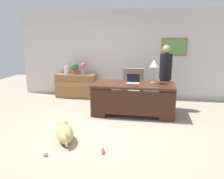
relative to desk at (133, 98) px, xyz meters
name	(u,v)px	position (x,y,z in m)	size (l,w,h in m)	color
ground_plane	(114,126)	(-0.33, -0.87, -0.43)	(12.00, 12.00, 0.00)	#9E937F
back_wall	(128,55)	(-0.32, 1.73, 0.92)	(7.00, 0.16, 2.70)	silver
desk	(133,98)	(0.00, 0.00, 0.00)	(1.98, 0.93, 0.78)	#422316
credenza	(76,86)	(-1.94, 1.38, -0.05)	(1.26, 0.50, 0.75)	olive
armchair	(133,88)	(-0.10, 0.93, 0.04)	(0.60, 0.59, 1.01)	gray
person_standing	(165,76)	(0.78, 0.64, 0.45)	(0.32, 0.32, 1.70)	#262323
dog_lying	(65,133)	(-1.13, -1.72, -0.27)	(0.56, 0.78, 0.30)	tan
laptop	(133,81)	(-0.02, 0.10, 0.41)	(0.32, 0.22, 0.22)	#B2B5BA
desk_lamp	(154,65)	(0.48, 0.17, 0.81)	(0.22, 0.22, 0.59)	#9E8447
vase_with_flowers	(83,68)	(-1.69, 1.38, 0.53)	(0.17, 0.17, 0.36)	gray
vase_empty	(67,70)	(-2.24, 1.38, 0.45)	(0.14, 0.14, 0.26)	silver
potted_plant	(75,68)	(-1.97, 1.38, 0.52)	(0.24, 0.24, 0.36)	brown
dog_toy_ball	(45,154)	(-1.24, -2.34, -0.39)	(0.08, 0.08, 0.08)	beige
dog_toy_bone	(103,151)	(-0.34, -2.06, -0.40)	(0.20, 0.05, 0.05)	#E53F33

